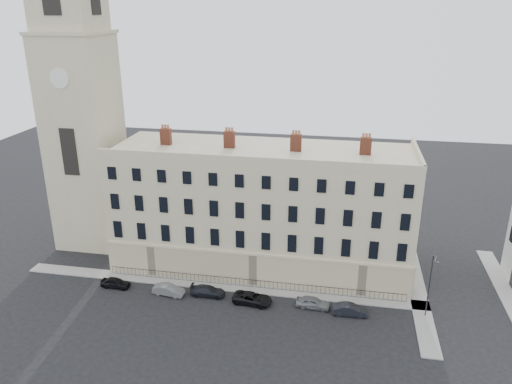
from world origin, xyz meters
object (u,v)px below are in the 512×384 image
at_px(car_c, 208,291).
at_px(car_d, 252,298).
at_px(car_a, 116,283).
at_px(streetlamp, 430,284).
at_px(car_b, 169,290).
at_px(car_f, 350,310).
at_px(car_e, 313,302).

distance_m(car_c, car_d, 5.33).
xyz_separation_m(car_a, streetlamp, (35.06, 0.45, 3.42)).
height_order(car_c, car_d, car_d).
xyz_separation_m(car_c, car_d, (5.30, -0.62, 0.03)).
bearing_deg(car_b, car_c, -75.53).
bearing_deg(car_d, car_c, 89.22).
height_order(car_b, car_c, car_b).
relative_size(car_b, car_f, 0.98).
distance_m(car_d, car_f, 10.69).
relative_size(car_d, car_f, 1.17).
bearing_deg(car_b, car_e, -82.27).
bearing_deg(car_e, streetlamp, -84.17).
height_order(car_f, streetlamp, streetlamp).
distance_m(car_b, car_e, 16.43).
bearing_deg(car_e, car_f, -95.51).
relative_size(car_c, car_d, 0.92).
bearing_deg(car_d, streetlamp, -81.49).
distance_m(car_c, car_e, 11.98).
xyz_separation_m(car_a, car_c, (11.13, 0.21, -0.00)).
relative_size(car_b, streetlamp, 0.51).
height_order(car_d, car_e, car_e).
bearing_deg(car_a, car_c, -87.28).
relative_size(car_a, car_e, 0.92).
distance_m(car_a, car_d, 16.44).
xyz_separation_m(car_b, car_e, (16.42, 0.38, 0.03)).
bearing_deg(car_c, car_d, -97.12).
xyz_separation_m(car_a, car_e, (23.12, -0.04, 0.05)).
height_order(car_a, car_d, car_d).
bearing_deg(car_f, streetlamp, -84.03).
xyz_separation_m(car_b, car_c, (4.44, 0.63, -0.02)).
relative_size(car_d, car_e, 1.17).
distance_m(car_b, car_c, 4.48).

